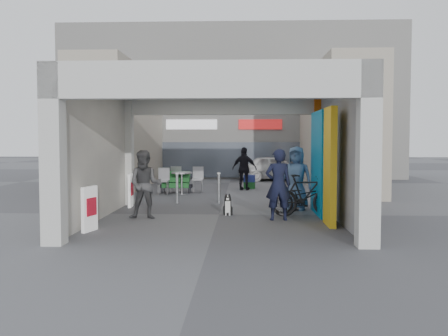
{
  "coord_description": "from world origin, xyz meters",
  "views": [
    {
      "loc": [
        0.66,
        -13.43,
        2.04
      ],
      "look_at": [
        0.09,
        1.0,
        1.21
      ],
      "focal_mm": 40.0,
      "sensor_mm": 36.0,
      "label": 1
    }
  ],
  "objects_px": {
    "bicycle_front": "(304,198)",
    "border_collie": "(228,206)",
    "man_with_dog": "(278,185)",
    "cafe_set": "(179,184)",
    "bicycle_rear": "(305,195)",
    "man_back_turned": "(145,185)",
    "man_crates": "(244,169)",
    "produce_stand": "(176,184)",
    "man_elderly": "(296,178)",
    "white_van": "(276,168)"
  },
  "relations": [
    {
      "from": "white_van",
      "to": "produce_stand",
      "type": "bearing_deg",
      "value": 142.38
    },
    {
      "from": "produce_stand",
      "to": "white_van",
      "type": "distance_m",
      "value": 7.2
    },
    {
      "from": "cafe_set",
      "to": "man_elderly",
      "type": "relative_size",
      "value": 0.88
    },
    {
      "from": "man_back_turned",
      "to": "border_collie",
      "type": "bearing_deg",
      "value": 16.9
    },
    {
      "from": "man_elderly",
      "to": "border_collie",
      "type": "bearing_deg",
      "value": -134.95
    },
    {
      "from": "produce_stand",
      "to": "cafe_set",
      "type": "bearing_deg",
      "value": -54.15
    },
    {
      "from": "border_collie",
      "to": "bicycle_rear",
      "type": "height_order",
      "value": "bicycle_rear"
    },
    {
      "from": "man_elderly",
      "to": "white_van",
      "type": "bearing_deg",
      "value": 106.23
    },
    {
      "from": "bicycle_front",
      "to": "white_van",
      "type": "distance_m",
      "value": 11.23
    },
    {
      "from": "man_with_dog",
      "to": "bicycle_front",
      "type": "distance_m",
      "value": 1.34
    },
    {
      "from": "cafe_set",
      "to": "man_with_dog",
      "type": "relative_size",
      "value": 0.9
    },
    {
      "from": "man_with_dog",
      "to": "produce_stand",
      "type": "bearing_deg",
      "value": -66.15
    },
    {
      "from": "man_back_turned",
      "to": "white_van",
      "type": "distance_m",
      "value": 12.83
    },
    {
      "from": "produce_stand",
      "to": "bicycle_front",
      "type": "distance_m",
      "value": 6.83
    },
    {
      "from": "cafe_set",
      "to": "produce_stand",
      "type": "bearing_deg",
      "value": 144.61
    },
    {
      "from": "produce_stand",
      "to": "man_with_dog",
      "type": "distance_m",
      "value": 7.27
    },
    {
      "from": "cafe_set",
      "to": "bicycle_rear",
      "type": "distance_m",
      "value": 6.93
    },
    {
      "from": "man_with_dog",
      "to": "man_elderly",
      "type": "xyz_separation_m",
      "value": [
        0.64,
        1.85,
        0.02
      ]
    },
    {
      "from": "produce_stand",
      "to": "man_crates",
      "type": "height_order",
      "value": "man_crates"
    },
    {
      "from": "man_elderly",
      "to": "bicycle_rear",
      "type": "height_order",
      "value": "man_elderly"
    },
    {
      "from": "man_elderly",
      "to": "man_crates",
      "type": "relative_size",
      "value": 1.07
    },
    {
      "from": "produce_stand",
      "to": "man_crates",
      "type": "relative_size",
      "value": 0.71
    },
    {
      "from": "cafe_set",
      "to": "bicycle_rear",
      "type": "xyz_separation_m",
      "value": [
        4.08,
        -5.6,
        0.21
      ]
    },
    {
      "from": "man_with_dog",
      "to": "man_elderly",
      "type": "distance_m",
      "value": 1.96
    },
    {
      "from": "man_back_turned",
      "to": "man_with_dog",
      "type": "bearing_deg",
      "value": -3.28
    },
    {
      "from": "man_crates",
      "to": "bicycle_front",
      "type": "xyz_separation_m",
      "value": [
        1.61,
        -6.44,
        -0.4
      ]
    },
    {
      "from": "man_with_dog",
      "to": "cafe_set",
      "type": "bearing_deg",
      "value": -66.73
    },
    {
      "from": "man_with_dog",
      "to": "man_elderly",
      "type": "height_order",
      "value": "man_elderly"
    },
    {
      "from": "man_crates",
      "to": "man_back_turned",
      "type": "bearing_deg",
      "value": 86.17
    },
    {
      "from": "man_back_turned",
      "to": "bicycle_front",
      "type": "bearing_deg",
      "value": 10.72
    },
    {
      "from": "man_back_turned",
      "to": "man_crates",
      "type": "bearing_deg",
      "value": 69.14
    },
    {
      "from": "cafe_set",
      "to": "man_crates",
      "type": "xyz_separation_m",
      "value": [
        2.48,
        1.17,
        0.51
      ]
    },
    {
      "from": "man_elderly",
      "to": "man_with_dog",
      "type": "bearing_deg",
      "value": -92.54
    },
    {
      "from": "man_with_dog",
      "to": "white_van",
      "type": "bearing_deg",
      "value": -97.91
    },
    {
      "from": "produce_stand",
      "to": "bicycle_front",
      "type": "bearing_deg",
      "value": -70.58
    },
    {
      "from": "man_elderly",
      "to": "white_van",
      "type": "xyz_separation_m",
      "value": [
        0.07,
        10.39,
        -0.3
      ]
    },
    {
      "from": "man_elderly",
      "to": "bicycle_rear",
      "type": "xyz_separation_m",
      "value": [
        0.12,
        -1.17,
        -0.36
      ]
    },
    {
      "from": "bicycle_front",
      "to": "border_collie",
      "type": "bearing_deg",
      "value": 97.05
    },
    {
      "from": "bicycle_front",
      "to": "bicycle_rear",
      "type": "relative_size",
      "value": 0.94
    },
    {
      "from": "man_back_turned",
      "to": "bicycle_rear",
      "type": "xyz_separation_m",
      "value": [
        4.16,
        0.59,
        -0.32
      ]
    },
    {
      "from": "cafe_set",
      "to": "man_crates",
      "type": "relative_size",
      "value": 0.94
    },
    {
      "from": "man_with_dog",
      "to": "bicycle_front",
      "type": "xyz_separation_m",
      "value": [
        0.76,
        1.01,
        -0.44
      ]
    },
    {
      "from": "cafe_set",
      "to": "border_collie",
      "type": "height_order",
      "value": "cafe_set"
    },
    {
      "from": "cafe_set",
      "to": "man_crates",
      "type": "bearing_deg",
      "value": 25.34
    },
    {
      "from": "border_collie",
      "to": "man_with_dog",
      "type": "height_order",
      "value": "man_with_dog"
    },
    {
      "from": "border_collie",
      "to": "man_elderly",
      "type": "height_order",
      "value": "man_elderly"
    },
    {
      "from": "bicycle_front",
      "to": "man_crates",
      "type": "bearing_deg",
      "value": 15.2
    },
    {
      "from": "border_collie",
      "to": "man_with_dog",
      "type": "bearing_deg",
      "value": -40.32
    },
    {
      "from": "produce_stand",
      "to": "bicycle_rear",
      "type": "height_order",
      "value": "bicycle_rear"
    },
    {
      "from": "bicycle_rear",
      "to": "man_back_turned",
      "type": "bearing_deg",
      "value": 87.95
    }
  ]
}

